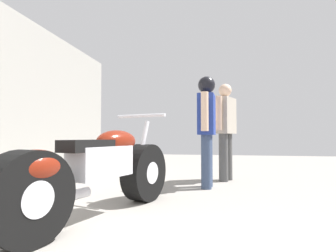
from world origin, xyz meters
name	(u,v)px	position (x,y,z in m)	size (l,w,h in m)	color
ground_plane	(185,198)	(0.00, 3.21, 0.00)	(15.42, 15.42, 0.00)	gray
motorcycle_maroon_cruiser	(98,173)	(-0.66, 2.25, 0.41)	(0.90, 2.09, 0.99)	black
mechanic_in_blue	(225,126)	(0.52, 4.61, 0.92)	(0.39, 0.64, 1.62)	#4C4C4C
mechanic_with_helmet	(207,121)	(0.24, 3.92, 0.97)	(0.25, 0.63, 1.61)	#384766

